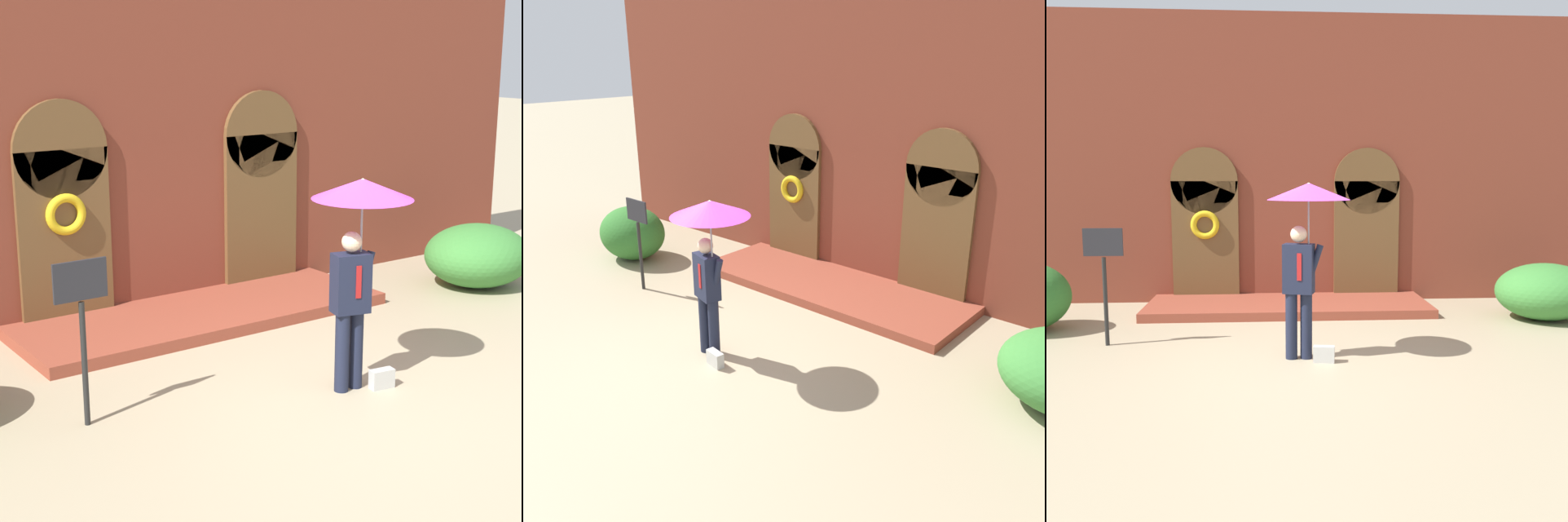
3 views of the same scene
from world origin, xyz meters
TOP-DOWN VIEW (x-y plane):
  - ground_plane at (0.00, 0.00)m, footprint 80.00×80.00m
  - building_facade at (-0.00, 4.15)m, footprint 14.00×2.30m
  - person_with_umbrella at (0.15, 0.02)m, footprint 1.10×1.10m
  - handbag at (0.37, -0.18)m, footprint 0.29×0.16m
  - sign_post at (-2.72, 0.84)m, footprint 0.56×0.06m
  - shrub_left at (-4.28, 1.74)m, footprint 1.50×1.27m

SIDE VIEW (x-z plane):
  - ground_plane at x=0.00m, z-range 0.00..0.00m
  - handbag at x=0.37m, z-range 0.00..0.22m
  - shrub_left at x=-4.28m, z-range 0.00..1.12m
  - sign_post at x=-2.72m, z-range 0.30..2.02m
  - person_with_umbrella at x=0.15m, z-range 0.73..3.09m
  - building_facade at x=0.00m, z-range -0.12..5.48m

